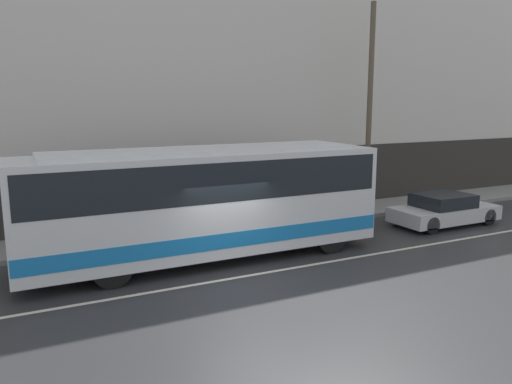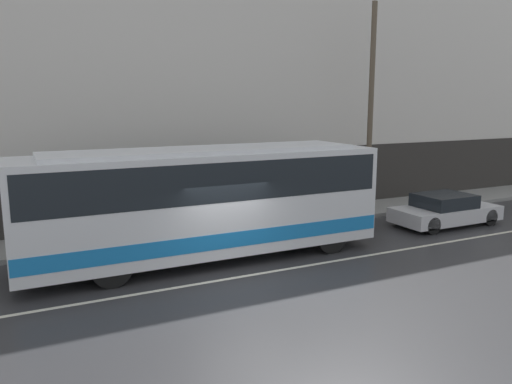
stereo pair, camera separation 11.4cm
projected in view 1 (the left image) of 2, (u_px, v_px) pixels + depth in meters
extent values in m
plane|color=#2D2D30|center=(237.00, 278.00, 13.76)|extent=(60.00, 60.00, 0.00)
cube|color=gray|center=(179.00, 231.00, 18.36)|extent=(60.00, 2.48, 0.16)
cube|color=silver|center=(162.00, 49.00, 18.39)|extent=(60.00, 0.30, 13.37)
cube|color=#2D2B28|center=(168.00, 191.00, 19.20)|extent=(60.00, 0.06, 2.80)
cube|color=beige|center=(237.00, 277.00, 13.76)|extent=(54.00, 0.14, 0.01)
cube|color=silver|center=(206.00, 201.00, 14.97)|extent=(10.86, 2.46, 2.96)
cube|color=#1972BF|center=(206.00, 231.00, 15.14)|extent=(10.80, 2.48, 0.45)
cube|color=black|center=(205.00, 177.00, 14.84)|extent=(10.53, 2.48, 1.13)
cube|color=orange|center=(352.00, 151.00, 17.10)|extent=(0.12, 1.84, 0.28)
cube|color=silver|center=(205.00, 150.00, 14.70)|extent=(9.23, 2.09, 0.12)
cylinder|color=black|center=(331.00, 237.00, 15.95)|extent=(1.06, 0.28, 1.06)
cylinder|color=black|center=(296.00, 222.00, 17.83)|extent=(1.06, 0.28, 1.06)
cylinder|color=black|center=(112.00, 268.00, 12.94)|extent=(1.06, 0.28, 1.06)
cylinder|color=black|center=(98.00, 247.00, 14.82)|extent=(1.06, 0.28, 1.06)
cube|color=silver|center=(444.00, 213.00, 19.59)|extent=(4.32, 1.86, 0.55)
cube|color=black|center=(443.00, 200.00, 19.45)|extent=(2.07, 1.68, 0.50)
cylinder|color=black|center=(488.00, 217.00, 19.54)|extent=(0.64, 0.20, 0.64)
cylinder|color=black|center=(455.00, 209.00, 21.01)|extent=(0.64, 0.20, 0.64)
cylinder|color=black|center=(432.00, 225.00, 18.22)|extent=(0.64, 0.20, 0.64)
cylinder|color=black|center=(400.00, 216.00, 19.69)|extent=(0.64, 0.20, 0.64)
cylinder|color=brown|center=(369.00, 110.00, 20.66)|extent=(0.22, 0.22, 8.56)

